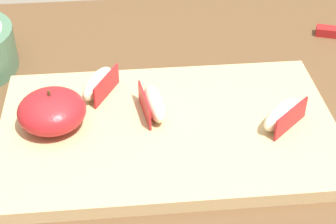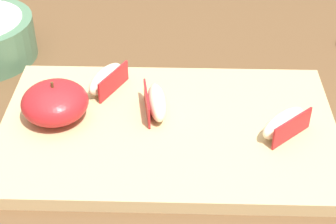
{
  "view_description": "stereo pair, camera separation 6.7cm",
  "coord_description": "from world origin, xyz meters",
  "px_view_note": "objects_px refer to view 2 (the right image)",
  "views": [
    {
      "loc": [
        -0.07,
        -0.54,
        1.17
      ],
      "look_at": [
        -0.02,
        -0.01,
        0.77
      ],
      "focal_mm": 58.25,
      "sensor_mm": 36.0,
      "label": 1
    },
    {
      "loc": [
        -0.01,
        -0.54,
        1.17
      ],
      "look_at": [
        -0.02,
        -0.01,
        0.77
      ],
      "focal_mm": 58.25,
      "sensor_mm": 36.0,
      "label": 2
    }
  ],
  "objects_px": {
    "cutting_board": "(168,130)",
    "apple_half_skin_up": "(55,102)",
    "apple_wedge_middle": "(284,123)",
    "apple_wedge_front": "(106,79)",
    "apple_wedge_left": "(156,102)"
  },
  "relations": [
    {
      "from": "cutting_board",
      "to": "apple_half_skin_up",
      "type": "xyz_separation_m",
      "value": [
        -0.14,
        0.01,
        0.03
      ]
    },
    {
      "from": "apple_wedge_middle",
      "to": "apple_wedge_front",
      "type": "xyz_separation_m",
      "value": [
        -0.23,
        0.09,
        0.0
      ]
    },
    {
      "from": "apple_wedge_middle",
      "to": "apple_wedge_front",
      "type": "bearing_deg",
      "value": 158.35
    },
    {
      "from": "apple_wedge_middle",
      "to": "apple_wedge_front",
      "type": "relative_size",
      "value": 0.93
    },
    {
      "from": "apple_wedge_left",
      "to": "apple_wedge_middle",
      "type": "height_order",
      "value": "same"
    },
    {
      "from": "apple_half_skin_up",
      "to": "apple_wedge_left",
      "type": "xyz_separation_m",
      "value": [
        0.13,
        0.01,
        -0.01
      ]
    },
    {
      "from": "cutting_board",
      "to": "apple_wedge_middle",
      "type": "relative_size",
      "value": 6.1
    },
    {
      "from": "apple_wedge_front",
      "to": "apple_wedge_middle",
      "type": "bearing_deg",
      "value": -21.65
    },
    {
      "from": "cutting_board",
      "to": "apple_wedge_front",
      "type": "height_order",
      "value": "apple_wedge_front"
    },
    {
      "from": "cutting_board",
      "to": "apple_wedge_middle",
      "type": "bearing_deg",
      "value": -5.34
    },
    {
      "from": "apple_wedge_middle",
      "to": "apple_wedge_left",
      "type": "bearing_deg",
      "value": 166.24
    },
    {
      "from": "cutting_board",
      "to": "apple_wedge_front",
      "type": "relative_size",
      "value": 5.68
    },
    {
      "from": "apple_half_skin_up",
      "to": "apple_wedge_middle",
      "type": "xyz_separation_m",
      "value": [
        0.28,
        -0.03,
        -0.01
      ]
    },
    {
      "from": "apple_wedge_left",
      "to": "apple_wedge_middle",
      "type": "bearing_deg",
      "value": -13.76
    },
    {
      "from": "apple_wedge_left",
      "to": "apple_wedge_middle",
      "type": "distance_m",
      "value": 0.16
    }
  ]
}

